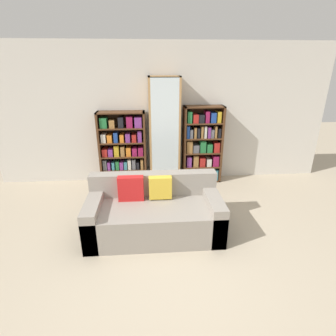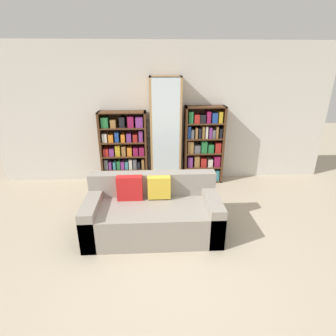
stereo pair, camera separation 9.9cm
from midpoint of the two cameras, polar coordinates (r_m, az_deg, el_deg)
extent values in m
plane|color=tan|center=(3.47, 0.85, -19.15)|extent=(16.00, 16.00, 0.00)
cube|color=beige|center=(5.31, -1.65, 11.54)|extent=(6.65, 0.06, 2.70)
cube|color=gray|center=(3.78, -3.68, -11.09)|extent=(1.85, 0.89, 0.46)
cube|color=gray|center=(3.89, -3.90, -3.39)|extent=(1.85, 0.20, 0.34)
cube|color=gray|center=(3.84, -16.33, -10.43)|extent=(0.20, 0.89, 0.58)
cube|color=gray|center=(3.84, 8.89, -9.72)|extent=(0.20, 0.89, 0.58)
cube|color=red|center=(3.76, -8.83, -4.42)|extent=(0.36, 0.12, 0.36)
cube|color=gold|center=(3.75, -2.45, -4.26)|extent=(0.32, 0.12, 0.32)
cube|color=#4C2D19|center=(5.34, -15.00, 3.98)|extent=(0.04, 0.32, 1.45)
cube|color=#4C2D19|center=(5.24, -5.60, 4.31)|extent=(0.04, 0.32, 1.45)
cube|color=#4C2D19|center=(5.11, -10.88, 11.83)|extent=(0.91, 0.32, 0.02)
cube|color=#4C2D19|center=(5.52, -9.86, -2.94)|extent=(0.91, 0.32, 0.02)
cube|color=#4C2D19|center=(5.42, -10.19, 4.64)|extent=(0.91, 0.01, 1.45)
cube|color=#4C2D19|center=(5.41, -10.05, -0.11)|extent=(0.83, 0.32, 0.02)
cube|color=#4C2D19|center=(5.31, -10.24, 2.71)|extent=(0.83, 0.32, 0.02)
cube|color=#4C2D19|center=(5.23, -10.44, 5.63)|extent=(0.83, 0.32, 0.02)
cube|color=#4C2D19|center=(5.17, -10.65, 8.63)|extent=(0.83, 0.32, 0.02)
cube|color=#1E4293|center=(5.52, -13.69, -2.10)|extent=(0.07, 0.24, 0.18)
cube|color=olive|center=(5.51, -12.76, -2.22)|extent=(0.06, 0.24, 0.15)
cube|color=teal|center=(5.50, -11.79, -2.18)|extent=(0.07, 0.24, 0.15)
cube|color=gold|center=(5.48, -10.87, -1.93)|extent=(0.06, 0.24, 0.20)
cube|color=#7A3384|center=(5.46, -9.96, -1.80)|extent=(0.08, 0.24, 0.22)
cube|color=beige|center=(5.47, -8.99, -2.03)|extent=(0.06, 0.24, 0.17)
cube|color=#8E1947|center=(5.45, -8.05, -1.81)|extent=(0.06, 0.24, 0.21)
cube|color=#237038|center=(5.44, -7.13, -1.76)|extent=(0.06, 0.24, 0.22)
cube|color=#1E4293|center=(5.45, -6.17, -2.04)|extent=(0.07, 0.24, 0.15)
cube|color=#5B5B60|center=(5.41, -13.95, 0.88)|extent=(0.07, 0.24, 0.21)
cube|color=#7A3384|center=(5.40, -13.11, 0.67)|extent=(0.05, 0.24, 0.16)
cube|color=teal|center=(5.39, -12.24, 0.69)|extent=(0.05, 0.24, 0.16)
cube|color=#237038|center=(5.38, -11.38, 0.80)|extent=(0.06, 0.24, 0.17)
cube|color=#7A3384|center=(5.37, -10.52, 0.75)|extent=(0.07, 0.24, 0.16)
cube|color=teal|center=(5.36, -9.68, 0.78)|extent=(0.06, 0.24, 0.16)
cube|color=beige|center=(5.35, -8.85, 1.02)|extent=(0.06, 0.24, 0.20)
cube|color=#5B5B60|center=(5.34, -7.95, 1.08)|extent=(0.07, 0.24, 0.21)
cube|color=black|center=(5.35, -7.10, 0.78)|extent=(0.05, 0.24, 0.15)
cube|color=olive|center=(5.33, -6.20, 1.10)|extent=(0.05, 0.24, 0.20)
cube|color=#AD231E|center=(5.33, -14.00, 3.44)|extent=(0.10, 0.24, 0.15)
cube|color=#7A3384|center=(5.31, -12.82, 3.47)|extent=(0.09, 0.24, 0.15)
cube|color=gold|center=(5.28, -11.59, 3.86)|extent=(0.09, 0.24, 0.21)
cube|color=olive|center=(5.27, -10.33, 3.81)|extent=(0.08, 0.24, 0.20)
cube|color=orange|center=(5.26, -9.09, 3.72)|extent=(0.09, 0.24, 0.17)
cube|color=#8E1947|center=(5.26, -7.80, 3.70)|extent=(0.09, 0.24, 0.16)
cube|color=#8E1947|center=(5.25, -6.52, 3.78)|extent=(0.10, 0.24, 0.17)
cube|color=beige|center=(5.25, -14.29, 6.44)|extent=(0.09, 0.24, 0.17)
cube|color=orange|center=(5.23, -13.03, 6.41)|extent=(0.09, 0.24, 0.15)
cube|color=#1E4293|center=(5.21, -11.77, 6.70)|extent=(0.07, 0.24, 0.19)
cube|color=orange|center=(5.20, -10.50, 6.52)|extent=(0.07, 0.24, 0.15)
cube|color=#7A3384|center=(5.19, -9.24, 6.65)|extent=(0.09, 0.24, 0.16)
cube|color=#AD231E|center=(5.18, -7.91, 6.60)|extent=(0.08, 0.24, 0.15)
cube|color=#7A3384|center=(5.17, -6.73, 7.02)|extent=(0.08, 0.24, 0.22)
cube|color=#237038|center=(5.18, -14.33, 9.61)|extent=(0.13, 0.24, 0.19)
cube|color=olive|center=(5.16, -12.58, 9.46)|extent=(0.10, 0.24, 0.15)
cube|color=black|center=(5.13, -10.73, 9.83)|extent=(0.10, 0.24, 0.20)
cube|color=#8E1947|center=(5.12, -8.91, 9.96)|extent=(0.11, 0.24, 0.21)
cube|color=#7A3384|center=(5.11, -7.07, 9.96)|extent=(0.13, 0.24, 0.20)
cube|color=#AD7F4C|center=(5.14, -4.45, 7.67)|extent=(0.04, 0.36, 2.09)
cube|color=#AD7F4C|center=(5.17, 1.78, 7.80)|extent=(0.04, 0.36, 2.09)
cube|color=#AD7F4C|center=(5.00, -1.43, 19.31)|extent=(0.60, 0.36, 0.02)
cube|color=#AD7F4C|center=(5.48, -1.24, -2.80)|extent=(0.60, 0.36, 0.02)
cube|color=#AD7F4C|center=(5.31, -1.43, 8.19)|extent=(0.60, 0.01, 2.09)
cube|color=silver|center=(4.97, -1.21, 7.27)|extent=(0.52, 0.01, 2.06)
cube|color=#AD7F4C|center=(5.32, -1.27, 1.33)|extent=(0.52, 0.32, 0.02)
cube|color=#AD7F4C|center=(5.20, -1.31, 5.56)|extent=(0.52, 0.32, 0.02)
cube|color=#AD7F4C|center=(5.10, -1.35, 9.98)|extent=(0.52, 0.32, 0.02)
cube|color=#AD7F4C|center=(5.04, -1.39, 14.53)|extent=(0.52, 0.32, 0.02)
cylinder|color=silver|center=(5.45, -3.32, -2.31)|extent=(0.01, 0.01, 0.09)
cone|color=silver|center=(5.42, -3.34, -1.36)|extent=(0.06, 0.06, 0.11)
cylinder|color=silver|center=(5.46, -2.49, -2.27)|extent=(0.01, 0.01, 0.09)
cone|color=silver|center=(5.42, -2.51, -1.31)|extent=(0.06, 0.06, 0.11)
cylinder|color=silver|center=(5.44, -1.65, -2.35)|extent=(0.01, 0.01, 0.09)
cone|color=silver|center=(5.40, -1.66, -1.39)|extent=(0.06, 0.06, 0.11)
cylinder|color=silver|center=(5.46, -0.83, -2.24)|extent=(0.01, 0.01, 0.09)
cone|color=silver|center=(5.42, -0.83, -1.29)|extent=(0.06, 0.06, 0.11)
cylinder|color=silver|center=(5.46, 0.01, -2.24)|extent=(0.01, 0.01, 0.09)
cone|color=silver|center=(5.42, 0.01, -1.29)|extent=(0.06, 0.06, 0.11)
cylinder|color=silver|center=(5.48, 0.83, -2.16)|extent=(0.01, 0.01, 0.09)
cone|color=silver|center=(5.44, 0.83, -1.21)|extent=(0.06, 0.06, 0.11)
cylinder|color=silver|center=(5.30, -3.41, 1.75)|extent=(0.01, 0.01, 0.07)
cone|color=silver|center=(5.27, -3.43, 2.55)|extent=(0.06, 0.06, 0.09)
cylinder|color=silver|center=(5.31, -2.56, 1.79)|extent=(0.01, 0.01, 0.07)
cone|color=silver|center=(5.28, -2.57, 2.59)|extent=(0.06, 0.06, 0.09)
cylinder|color=silver|center=(5.32, -1.71, 1.85)|extent=(0.01, 0.01, 0.07)
cone|color=silver|center=(5.29, -1.72, 2.65)|extent=(0.06, 0.06, 0.09)
cylinder|color=silver|center=(5.31, -0.85, 1.82)|extent=(0.01, 0.01, 0.07)
cone|color=silver|center=(5.28, -0.85, 2.62)|extent=(0.06, 0.06, 0.09)
cylinder|color=silver|center=(5.30, 0.02, 1.77)|extent=(0.01, 0.01, 0.07)
cone|color=silver|center=(5.27, 0.02, 2.57)|extent=(0.06, 0.06, 0.09)
cylinder|color=silver|center=(5.34, 0.84, 1.92)|extent=(0.01, 0.01, 0.07)
cone|color=silver|center=(5.31, 0.85, 2.72)|extent=(0.06, 0.06, 0.09)
cylinder|color=silver|center=(5.17, -3.07, 6.07)|extent=(0.01, 0.01, 0.08)
cone|color=silver|center=(5.15, -3.09, 7.05)|extent=(0.09, 0.09, 0.10)
cylinder|color=silver|center=(5.20, -1.32, 6.17)|extent=(0.01, 0.01, 0.08)
cone|color=silver|center=(5.17, -1.33, 7.14)|extent=(0.09, 0.09, 0.10)
cylinder|color=silver|center=(5.20, 0.43, 6.19)|extent=(0.01, 0.01, 0.08)
cone|color=silver|center=(5.18, 0.44, 7.16)|extent=(0.09, 0.09, 0.10)
cylinder|color=silver|center=(5.08, -3.52, 10.48)|extent=(0.01, 0.01, 0.08)
cone|color=silver|center=(5.06, -3.55, 11.48)|extent=(0.07, 0.07, 0.10)
cylinder|color=silver|center=(5.08, -2.44, 10.52)|extent=(0.01, 0.01, 0.08)
cone|color=silver|center=(5.06, -2.45, 11.51)|extent=(0.07, 0.07, 0.10)
cylinder|color=silver|center=(5.07, -1.34, 10.51)|extent=(0.01, 0.01, 0.08)
cone|color=silver|center=(5.06, -1.35, 11.51)|extent=(0.07, 0.07, 0.10)
cylinder|color=silver|center=(5.10, -0.27, 10.59)|extent=(0.01, 0.01, 0.08)
cone|color=silver|center=(5.09, -0.27, 11.58)|extent=(0.07, 0.07, 0.10)
cylinder|color=silver|center=(5.12, 0.80, 10.62)|extent=(0.01, 0.01, 0.08)
cone|color=silver|center=(5.10, 0.81, 11.60)|extent=(0.07, 0.07, 0.10)
cylinder|color=silver|center=(5.04, -3.50, 15.13)|extent=(0.01, 0.01, 0.09)
cone|color=silver|center=(5.03, -3.52, 16.23)|extent=(0.08, 0.08, 0.11)
cylinder|color=silver|center=(5.03, -2.10, 15.16)|extent=(0.01, 0.01, 0.09)
cone|color=silver|center=(5.02, -2.11, 16.25)|extent=(0.08, 0.08, 0.11)
cylinder|color=silver|center=(5.02, -0.68, 15.16)|extent=(0.01, 0.01, 0.09)
cone|color=silver|center=(5.01, -0.69, 16.25)|extent=(0.08, 0.08, 0.11)
cylinder|color=silver|center=(5.05, 0.69, 15.19)|extent=(0.01, 0.01, 0.09)
cone|color=silver|center=(5.04, 0.70, 16.29)|extent=(0.08, 0.08, 0.11)
cube|color=#4C2D19|center=(5.27, 2.96, 4.98)|extent=(0.04, 0.32, 1.54)
cube|color=#4C2D19|center=(5.41, 10.81, 5.07)|extent=(0.04, 0.32, 1.54)
cube|color=#4C2D19|center=(5.17, 7.32, 13.14)|extent=(0.78, 0.32, 0.02)
cube|color=#4C2D19|center=(5.59, 6.59, -2.45)|extent=(0.78, 0.32, 0.02)
cube|color=#4C2D19|center=(5.47, 6.63, 5.49)|extent=(0.78, 0.01, 1.54)
cube|color=#4C2D19|center=(5.47, 6.73, 0.53)|extent=(0.70, 0.32, 0.02)
cube|color=#4C2D19|center=(5.37, 6.87, 3.51)|extent=(0.70, 0.32, 0.02)
cube|color=#4C2D19|center=(5.29, 7.01, 6.59)|extent=(0.70, 0.32, 0.02)
cube|color=#4C2D19|center=(5.22, 7.16, 9.76)|extent=(0.70, 0.32, 0.02)
cube|color=teal|center=(5.48, 3.70, -1.33)|extent=(0.09, 0.24, 0.24)
cube|color=olive|center=(5.50, 4.68, -1.45)|extent=(0.08, 0.24, 0.21)
cube|color=#237038|center=(5.51, 5.69, -1.36)|extent=(0.07, 0.24, 0.22)
cube|color=#5B5B60|center=(5.54, 6.64, -1.62)|extent=(0.08, 0.24, 0.16)
cube|color=gold|center=(5.56, 7.65, -1.63)|extent=(0.07, 0.24, 0.15)
cube|color=orange|center=(5.58, 8.66, -1.41)|extent=(0.08, 0.24, 0.19)
cube|color=teal|center=(5.59, 9.65, -1.20)|extent=(0.08, 0.24, 0.23)
cube|color=#7A3384|center=(5.38, 3.97, 1.57)|extent=(0.09, 0.24, 0.21)
cube|color=olive|center=(5.39, 5.41, 1.73)|extent=(0.10, 0.24, 0.23)
cube|color=#AD231E|center=(5.43, 6.80, 1.51)|extent=(0.11, 0.24, 0.18)
cube|color=beige|center=(5.46, 8.22, 1.40)|extent=(0.09, 0.24, 0.15)
cube|color=#8E1947|center=(5.48, 9.65, 1.74)|extent=(0.11, 0.24, 0.22)
cube|color=olive|center=(5.28, 4.04, 4.78)|extent=(0.11, 0.24, 0.24)
cube|color=#5B5B60|center=(5.31, 5.47, 4.36)|extent=(0.12, 0.24, 0.15)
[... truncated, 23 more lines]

